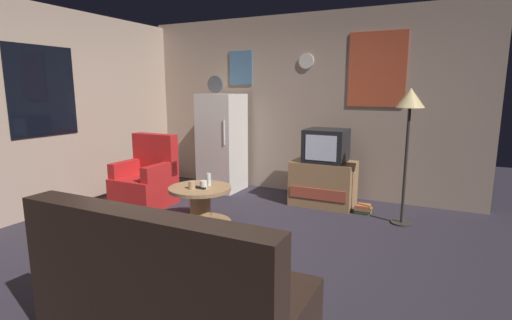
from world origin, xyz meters
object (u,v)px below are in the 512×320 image
at_px(crt_tv, 326,145).
at_px(fridge, 222,142).
at_px(tv_stand, 323,183).
at_px(armchair, 147,180).
at_px(mug_ceramic_white, 204,185).
at_px(remote_control, 200,188).
at_px(standing_lamp, 410,109).
at_px(wine_glass, 209,180).
at_px(coffee_table, 200,206).
at_px(book_stack, 363,209).
at_px(couch, 170,295).
at_px(mug_ceramic_tan, 192,185).

bearing_deg(crt_tv, fridge, 176.72).
xyz_separation_m(tv_stand, armchair, (-2.18, -1.06, 0.03)).
bearing_deg(mug_ceramic_white, fridge, 113.99).
bearing_deg(remote_control, mug_ceramic_white, 33.83).
bearing_deg(standing_lamp, wine_glass, -153.95).
xyz_separation_m(fridge, coffee_table, (0.62, -1.53, -0.52)).
bearing_deg(book_stack, remote_control, -139.93).
bearing_deg(couch, remote_control, 118.87).
bearing_deg(couch, fridge, 115.96).
bearing_deg(mug_ceramic_tan, couch, -58.64).
xyz_separation_m(armchair, couch, (2.15, -2.21, -0.03)).
xyz_separation_m(fridge, crt_tv, (1.69, -0.10, 0.07)).
bearing_deg(book_stack, armchair, -161.84).
relative_size(fridge, couch, 1.04).
height_order(fridge, tv_stand, fridge).
xyz_separation_m(fridge, tv_stand, (1.67, -0.10, -0.45)).
height_order(crt_tv, armchair, crt_tv).
distance_m(coffee_table, remote_control, 0.25).
relative_size(coffee_table, wine_glass, 4.80).
bearing_deg(crt_tv, couch, -90.93).
bearing_deg(crt_tv, mug_ceramic_tan, -125.57).
bearing_deg(standing_lamp, book_stack, 158.85).
height_order(wine_glass, book_stack, wine_glass).
relative_size(coffee_table, mug_ceramic_tan, 8.00).
distance_m(armchair, book_stack, 2.92).
height_order(fridge, remote_control, fridge).
relative_size(crt_tv, armchair, 0.56).
bearing_deg(couch, crt_tv, 89.07).
relative_size(coffee_table, book_stack, 3.48).
bearing_deg(mug_ceramic_tan, mug_ceramic_white, 34.58).
relative_size(mug_ceramic_tan, book_stack, 0.44).
xyz_separation_m(mug_ceramic_white, book_stack, (1.55, 1.32, -0.45)).
distance_m(tv_stand, wine_glass, 1.68).
xyz_separation_m(tv_stand, remote_control, (-1.01, -1.49, 0.17)).
distance_m(crt_tv, mug_ceramic_white, 1.80).
bearing_deg(standing_lamp, couch, -110.49).
height_order(coffee_table, mug_ceramic_tan, mug_ceramic_tan).
bearing_deg(mug_ceramic_white, armchair, 161.34).
distance_m(fridge, coffee_table, 1.73).
bearing_deg(couch, book_stack, 78.91).
distance_m(wine_glass, mug_ceramic_tan, 0.23).
height_order(mug_ceramic_tan, couch, couch).
height_order(tv_stand, mug_ceramic_tan, tv_stand).
bearing_deg(couch, tv_stand, 89.49).
bearing_deg(fridge, tv_stand, -3.30).
bearing_deg(standing_lamp, fridge, 170.97).
relative_size(standing_lamp, couch, 0.94).
bearing_deg(coffee_table, wine_glass, 55.13).
xyz_separation_m(armchair, book_stack, (2.77, 0.91, -0.28)).
relative_size(mug_ceramic_white, mug_ceramic_tan, 1.00).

